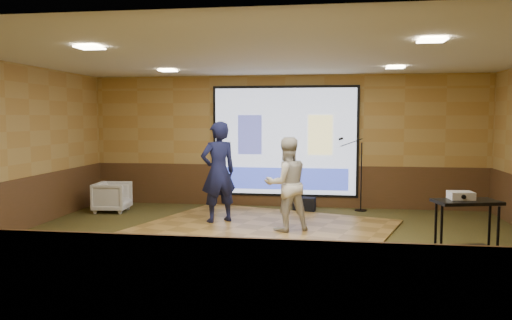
# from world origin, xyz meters

# --- Properties ---
(ground) EXTENTS (9.00, 9.00, 0.00)m
(ground) POSITION_xyz_m (0.00, 0.00, 0.00)
(ground) COLOR #2A3719
(ground) RESTS_ON ground
(room_shell) EXTENTS (9.04, 7.04, 3.02)m
(room_shell) POSITION_xyz_m (0.00, 0.00, 2.09)
(room_shell) COLOR #A88646
(room_shell) RESTS_ON ground
(wainscot_back) EXTENTS (9.00, 0.04, 0.95)m
(wainscot_back) POSITION_xyz_m (0.00, 3.48, 0.47)
(wainscot_back) COLOR #463017
(wainscot_back) RESTS_ON ground
(wainscot_front) EXTENTS (9.00, 0.04, 0.95)m
(wainscot_front) POSITION_xyz_m (0.00, -3.48, 0.47)
(wainscot_front) COLOR #463017
(wainscot_front) RESTS_ON ground
(wainscot_left) EXTENTS (0.04, 7.00, 0.95)m
(wainscot_left) POSITION_xyz_m (-4.48, 0.00, 0.47)
(wainscot_left) COLOR #463017
(wainscot_left) RESTS_ON ground
(projector_screen) EXTENTS (3.32, 0.06, 2.52)m
(projector_screen) POSITION_xyz_m (0.00, 3.44, 1.47)
(projector_screen) COLOR black
(projector_screen) RESTS_ON room_shell
(downlight_nw) EXTENTS (0.32, 0.32, 0.02)m
(downlight_nw) POSITION_xyz_m (-2.20, 1.80, 2.97)
(downlight_nw) COLOR #FFE8BF
(downlight_nw) RESTS_ON room_shell
(downlight_ne) EXTENTS (0.32, 0.32, 0.02)m
(downlight_ne) POSITION_xyz_m (2.20, 1.80, 2.97)
(downlight_ne) COLOR #FFE8BF
(downlight_ne) RESTS_ON room_shell
(downlight_sw) EXTENTS (0.32, 0.32, 0.02)m
(downlight_sw) POSITION_xyz_m (-2.20, -1.50, 2.97)
(downlight_sw) COLOR #FFE8BF
(downlight_sw) RESTS_ON room_shell
(downlight_se) EXTENTS (0.32, 0.32, 0.02)m
(downlight_se) POSITION_xyz_m (2.20, -1.50, 2.97)
(downlight_se) COLOR #FFE8BF
(downlight_se) RESTS_ON room_shell
(dance_floor) EXTENTS (5.20, 4.52, 0.03)m
(dance_floor) POSITION_xyz_m (-0.15, 1.18, 0.02)
(dance_floor) COLOR olive
(dance_floor) RESTS_ON ground
(player_left) EXTENTS (0.84, 0.78, 1.93)m
(player_left) POSITION_xyz_m (-1.11, 1.45, 1.00)
(player_left) COLOR #12153A
(player_left) RESTS_ON dance_floor
(player_right) EXTENTS (1.00, 0.92, 1.67)m
(player_right) POSITION_xyz_m (0.25, 0.89, 0.86)
(player_right) COLOR beige
(player_right) RESTS_ON dance_floor
(av_table) EXTENTS (0.86, 0.45, 0.91)m
(av_table) POSITION_xyz_m (2.87, -0.75, 0.62)
(av_table) COLOR black
(av_table) RESTS_ON ground
(projector) EXTENTS (0.34, 0.29, 0.11)m
(projector) POSITION_xyz_m (2.81, -0.68, 0.96)
(projector) COLOR silver
(projector) RESTS_ON av_table
(mic_stand) EXTENTS (0.63, 0.26, 1.62)m
(mic_stand) POSITION_xyz_m (1.65, 3.16, 0.49)
(mic_stand) COLOR black
(mic_stand) RESTS_ON ground
(banquet_chair) EXTENTS (0.77, 0.75, 0.65)m
(banquet_chair) POSITION_xyz_m (-3.65, 2.28, 0.32)
(banquet_chair) COLOR gray
(banquet_chair) RESTS_ON ground
(duffel_bag) EXTENTS (0.50, 0.37, 0.29)m
(duffel_bag) POSITION_xyz_m (0.47, 2.98, 0.15)
(duffel_bag) COLOR black
(duffel_bag) RESTS_ON ground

